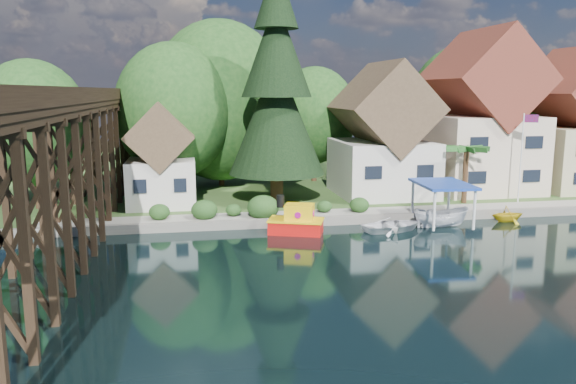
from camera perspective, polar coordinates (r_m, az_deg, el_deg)
name	(u,v)px	position (r m, az deg, el deg)	size (l,w,h in m)	color
ground	(357,259)	(31.25, 7.03, -6.80)	(140.00, 140.00, 0.00)	black
bank	(269,170)	(63.78, -1.96, 2.26)	(140.00, 52.00, 0.50)	#2E4C1E
seawall	(378,219)	(39.74, 9.17, -2.69)	(60.00, 0.40, 0.62)	slate
promenade	(399,211)	(41.56, 11.20, -1.87)	(50.00, 2.60, 0.06)	gray
trestle_bridge	(63,158)	(34.63, -21.85, 3.26)	(4.12, 44.18, 9.30)	black
house_left	(383,139)	(47.46, 9.59, 5.30)	(7.64, 8.64, 11.02)	beige
house_center	(481,122)	(51.54, 18.98, 6.70)	(8.65, 9.18, 13.89)	beige
shed	(161,162)	(43.39, -12.77, 2.99)	(5.09, 5.40, 7.85)	beige
bg_trees	(300,111)	(50.79, 1.19, 8.18)	(49.90, 13.30, 10.57)	#382314
shrubs	(254,207)	(38.84, -3.48, -1.49)	(15.76, 2.47, 1.70)	#193E16
conifer	(276,89)	(43.39, -1.18, 10.47)	(7.41, 7.41, 18.24)	#382314
palm_tree	(467,150)	(45.23, 17.69, 4.04)	(4.21, 4.21, 4.71)	#382314
flagpole	(524,149)	(46.65, 22.82, 4.09)	(1.02, 0.47, 6.94)	white
tugboat	(297,222)	(36.34, 0.89, -3.05)	(3.96, 3.00, 2.55)	red
boat_white_a	(394,224)	(37.77, 10.68, -3.21)	(3.04, 4.26, 0.88)	white
boat_canopy	(442,208)	(39.25, 15.35, -1.60)	(3.91, 4.93, 3.05)	white
boat_yellow	(508,213)	(42.51, 21.42, -1.98)	(2.08, 2.41, 1.27)	gold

